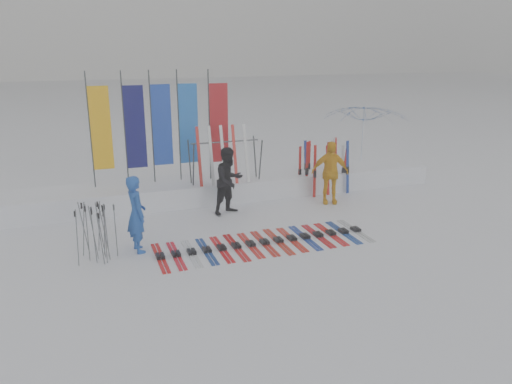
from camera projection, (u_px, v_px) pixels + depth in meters
name	position (u px, v px, depth m)	size (l,w,h in m)	color
ground	(272.00, 256.00, 10.98)	(120.00, 120.00, 0.00)	white
snow_bank	(216.00, 188.00, 15.04)	(14.00, 1.60, 0.60)	white
person_blue	(136.00, 214.00, 11.00)	(0.64, 0.42, 1.75)	#1D4CAB
person_black	(229.00, 181.00, 13.51)	(0.89, 0.70, 1.84)	black
person_yellow	(330.00, 172.00, 14.40)	(1.07, 0.45, 1.83)	#F3AF0F
tent_canopy	(364.00, 141.00, 16.95)	(2.82, 2.88, 2.59)	white
ski_row	(264.00, 242.00, 11.64)	(5.03, 1.68, 0.07)	red
pole_cluster	(97.00, 232.00, 10.68)	(0.83, 0.92, 1.25)	#595B60
feather_flags	(161.00, 126.00, 14.17)	(3.89, 0.23, 3.20)	#383A3F
ski_rack	(225.00, 155.00, 14.43)	(2.04, 0.80, 1.23)	#383A3F
upright_skis	(326.00, 167.00, 15.55)	(1.65, 1.17, 1.67)	navy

